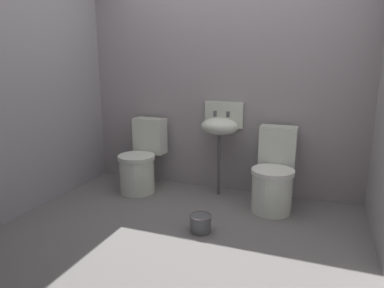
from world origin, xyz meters
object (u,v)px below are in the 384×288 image
at_px(sink, 220,125).
at_px(bucket, 201,223).
at_px(toilet_left, 141,162).
at_px(toilet_right, 274,177).

bearing_deg(sink, bucket, -83.85).
height_order(toilet_left, sink, sink).
bearing_deg(toilet_left, sink, -164.57).
distance_m(sink, bucket, 1.13).
xyz_separation_m(toilet_right, sink, (-0.60, 0.19, 0.43)).
height_order(sink, bucket, sink).
bearing_deg(sink, toilet_right, -17.49).
xyz_separation_m(toilet_left, toilet_right, (1.45, -0.00, 0.00)).
distance_m(toilet_right, sink, 0.76).
distance_m(toilet_left, bucket, 1.21).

